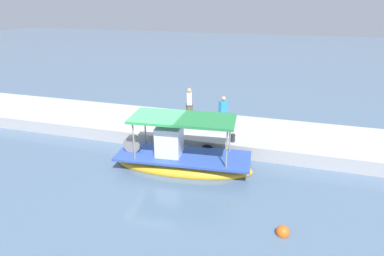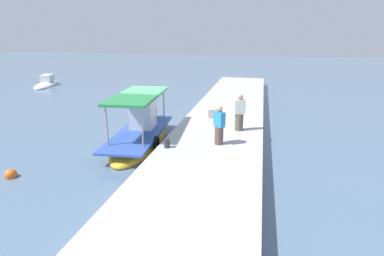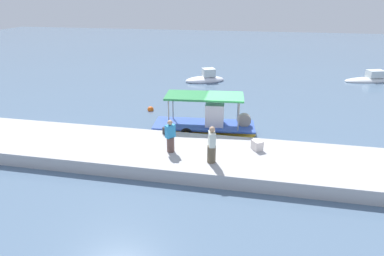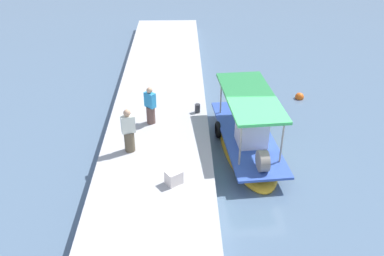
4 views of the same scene
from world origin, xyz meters
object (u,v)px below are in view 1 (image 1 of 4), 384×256
Objects in this scene: fisherman_near_bollard at (223,112)px; cargo_crate at (145,120)px; main_fishing_boat at (181,159)px; fisherman_by_crate at (189,104)px; mooring_bollard at (233,138)px; marker_buoy at (283,232)px.

fisherman_near_bollard reaches higher than cargo_crate.
cargo_crate is at bearing -44.08° from main_fishing_boat.
fisherman_near_bollard is 4.39m from cargo_crate.
main_fishing_boat is 4.31m from fisherman_near_bollard.
main_fishing_boat is 12.37× the size of cargo_crate.
main_fishing_boat reaches higher than fisherman_near_bollard.
fisherman_near_bollard is 2.25m from fisherman_by_crate.
main_fishing_boat reaches higher than mooring_bollard.
marker_buoy is (-4.65, 3.41, -0.35)m from main_fishing_boat.
marker_buoy is (-2.61, 5.41, -0.79)m from mooring_bollard.
marker_buoy is at bearing 115.24° from fisherman_near_bollard.
fisherman_near_bollard is at bearing -66.27° from mooring_bollard.
marker_buoy is at bearing 143.72° from main_fishing_boat.
mooring_bollard is 6.06m from marker_buoy.
main_fishing_boat is at bearing -36.28° from marker_buoy.
marker_buoy is (-3.51, 7.45, -1.35)m from fisherman_near_bollard.
fisherman_by_crate is 3.42× the size of cargo_crate.
mooring_bollard is 0.75× the size of cargo_crate.
mooring_bollard is at bearing 138.11° from fisherman_by_crate.
fisherman_by_crate is 2.77m from cargo_crate.
fisherman_by_crate is at bearing -140.39° from cargo_crate.
fisherman_near_bollard is (-1.14, -4.04, 1.01)m from main_fishing_boat.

